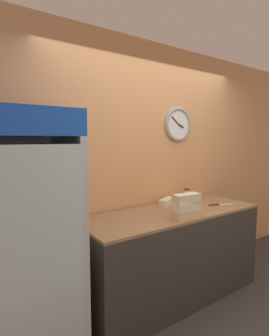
{
  "coord_description": "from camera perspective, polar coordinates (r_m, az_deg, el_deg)",
  "views": [
    {
      "loc": [
        -1.8,
        -1.05,
        1.66
      ],
      "look_at": [
        -0.49,
        0.87,
        1.4
      ],
      "focal_mm": 28.0,
      "sensor_mm": 36.0,
      "label": 1
    }
  ],
  "objects": [
    {
      "name": "wall_back",
      "position": [
        2.97,
        3.31,
        0.51
      ],
      "size": [
        5.2,
        0.1,
        2.7
      ],
      "color": "tan",
      "rests_on": "ground_plane"
    },
    {
      "name": "prep_counter",
      "position": [
        2.91,
        8.12,
        -18.0
      ],
      "size": [
        1.95,
        0.69,
        0.92
      ],
      "color": "#332D28",
      "rests_on": "ground_plane"
    },
    {
      "name": "beverage_cooler",
      "position": [
        2.12,
        -23.99,
        -11.79
      ],
      "size": [
        0.77,
        0.7,
        1.85
      ],
      "color": "#B2B7BC",
      "rests_on": "ground_plane"
    },
    {
      "name": "sandwich_stack_bottom",
      "position": [
        2.52,
        11.23,
        -9.89
      ],
      "size": [
        0.27,
        0.11,
        0.08
      ],
      "color": "tan",
      "rests_on": "prep_counter"
    },
    {
      "name": "sandwich_stack_middle",
      "position": [
        2.5,
        11.27,
        -8.18
      ],
      "size": [
        0.27,
        0.11,
        0.08
      ],
      "color": "beige",
      "rests_on": "sandwich_stack_bottom"
    },
    {
      "name": "sandwich_stack_top",
      "position": [
        2.48,
        11.31,
        -6.45
      ],
      "size": [
        0.28,
        0.12,
        0.08
      ],
      "color": "beige",
      "rests_on": "sandwich_stack_middle"
    },
    {
      "name": "sandwich_flat_left",
      "position": [
        3.02,
        7.17,
        -7.19
      ],
      "size": [
        0.27,
        0.19,
        0.07
      ],
      "color": "beige",
      "rests_on": "prep_counter"
    },
    {
      "name": "chefs_knife",
      "position": [
        3.1,
        17.69,
        -7.59
      ],
      "size": [
        0.32,
        0.11,
        0.02
      ],
      "color": "silver",
      "rests_on": "prep_counter"
    },
    {
      "name": "condiment_jar",
      "position": [
        3.24,
        11.3,
        -5.7
      ],
      "size": [
        0.08,
        0.08,
        0.14
      ],
      "color": "silver",
      "rests_on": "prep_counter"
    }
  ]
}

